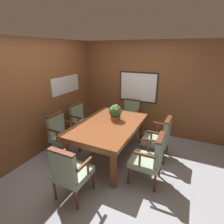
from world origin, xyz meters
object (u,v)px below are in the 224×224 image
chair_head_far (130,115)px  chair_right_far (160,137)px  dining_table (109,127)px  chair_left_far (81,120)px  chair_left_near (62,133)px  potted_plant (115,112)px  chair_right_near (150,157)px  chair_head_near (70,171)px

chair_head_far → chair_right_far: bearing=-39.1°
dining_table → chair_head_far: (-0.00, 1.30, -0.18)m
chair_left_far → chair_head_far: bearing=-45.2°
dining_table → chair_right_far: chair_right_far is taller
chair_left_near → chair_right_far: (1.96, 0.78, 0.00)m
chair_right_far → chair_left_far: bearing=-89.2°
dining_table → potted_plant: (0.04, 0.22, 0.27)m
dining_table → potted_plant: 0.35m
chair_right_near → chair_left_near: bearing=-92.1°
chair_head_far → potted_plant: size_ratio=2.62×
chair_left_near → potted_plant: bearing=-57.2°
chair_left_far → potted_plant: bearing=-96.7°
chair_head_near → potted_plant: (0.05, 1.53, 0.45)m
chair_left_near → chair_head_near: bearing=-132.1°
chair_head_far → chair_left_near: bearing=-116.7°
chair_head_far → chair_head_near: size_ratio=1.00×
chair_right_near → chair_left_near: same height
chair_right_near → chair_head_far: (-1.00, 1.73, 0.00)m
chair_head_near → potted_plant: potted_plant is taller
chair_head_near → potted_plant: 1.59m
chair_left_near → chair_head_near: same height
dining_table → chair_right_far: size_ratio=1.99×
chair_right_far → chair_head_near: size_ratio=1.00×
chair_head_far → potted_plant: potted_plant is taller
chair_right_far → potted_plant: potted_plant is taller
dining_table → chair_left_near: (-0.97, -0.38, -0.18)m
dining_table → chair_left_near: size_ratio=1.99×
chair_right_near → chair_right_far: same height
chair_head_far → chair_left_near: same height
chair_left_near → chair_head_near: size_ratio=1.00×
chair_left_far → chair_head_far: 1.33m
chair_left_far → chair_left_near: bearing=-172.8°
dining_table → chair_head_far: bearing=90.1°
dining_table → potted_plant: potted_plant is taller
chair_right_near → chair_head_near: size_ratio=1.00×
chair_right_near → potted_plant: size_ratio=2.62×
chair_left_near → chair_head_far: bearing=-28.1°
chair_head_far → chair_right_far: 1.34m
chair_right_near → chair_left_far: size_ratio=1.00×
potted_plant → chair_left_far: bearing=169.3°
dining_table → chair_right_near: size_ratio=1.99×
chair_left_far → chair_head_near: 2.00m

